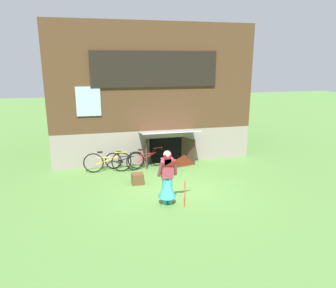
% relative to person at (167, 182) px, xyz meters
% --- Properties ---
extents(ground_plane, '(60.00, 60.00, 0.00)m').
position_rel_person_xyz_m(ground_plane, '(0.43, 0.86, -0.69)').
color(ground_plane, '#56843D').
extents(log_house, '(8.17, 6.35, 5.55)m').
position_rel_person_xyz_m(log_house, '(0.42, 6.47, 2.09)').
color(log_house, gray).
rests_on(log_house, ground_plane).
extents(person, '(0.61, 0.52, 1.63)m').
position_rel_person_xyz_m(person, '(0.00, 0.00, 0.00)').
color(person, teal).
rests_on(person, ground_plane).
extents(kite, '(0.76, 0.72, 1.56)m').
position_rel_person_xyz_m(kite, '(0.37, -0.47, 0.59)').
color(kite, red).
rests_on(kite, ground_plane).
extents(bicycle_red, '(1.69, 0.63, 0.81)m').
position_rel_person_xyz_m(bicycle_red, '(-0.04, 3.35, -0.30)').
color(bicycle_red, black).
rests_on(bicycle_red, ground_plane).
extents(bicycle_black, '(1.52, 0.37, 0.71)m').
position_rel_person_xyz_m(bicycle_black, '(-0.90, 3.46, -0.34)').
color(bicycle_black, black).
rests_on(bicycle_black, ground_plane).
extents(bicycle_yellow, '(1.80, 0.24, 0.82)m').
position_rel_person_xyz_m(bicycle_yellow, '(-1.57, 3.23, -0.29)').
color(bicycle_yellow, black).
rests_on(bicycle_yellow, ground_plane).
extents(wooden_crate, '(0.40, 0.34, 0.37)m').
position_rel_person_xyz_m(wooden_crate, '(-0.63, 1.76, -0.50)').
color(wooden_crate, brown).
rests_on(wooden_crate, ground_plane).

